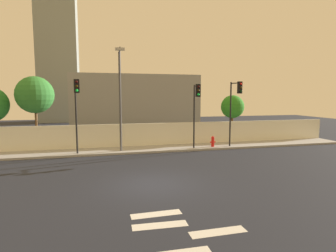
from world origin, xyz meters
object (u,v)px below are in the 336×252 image
at_px(street_lamp_curbside, 120,93).
at_px(roadside_tree_midright, 232,107).
at_px(traffic_light_left, 196,102).
at_px(roadside_tree_midleft, 35,95).
at_px(traffic_light_center, 76,101).
at_px(traffic_light_right, 235,100).
at_px(fire_hydrant, 213,141).

relative_size(street_lamp_curbside, roadside_tree_midright, 1.68).
distance_m(traffic_light_left, street_lamp_curbside, 5.57).
bearing_deg(street_lamp_curbside, roadside_tree_midright, 18.02).
relative_size(traffic_light_left, roadside_tree_midright, 1.14).
distance_m(street_lamp_curbside, roadside_tree_midleft, 7.16).
distance_m(traffic_light_center, traffic_light_right, 11.71).
xyz_separation_m(traffic_light_left, roadside_tree_midright, (5.02, 4.03, -0.54)).
xyz_separation_m(traffic_light_center, fire_hydrant, (10.17, 0.53, -3.23)).
bearing_deg(traffic_light_right, roadside_tree_midleft, 165.74).
bearing_deg(traffic_light_right, traffic_light_left, -176.44).
bearing_deg(traffic_light_center, street_lamp_curbside, 6.23).
distance_m(traffic_light_center, fire_hydrant, 10.69).
height_order(traffic_light_center, roadside_tree_midright, traffic_light_center).
bearing_deg(traffic_light_right, roadside_tree_midright, 65.43).
bearing_deg(street_lamp_curbside, roadside_tree_midleft, 151.45).
xyz_separation_m(traffic_light_left, traffic_light_right, (3.27, 0.20, 0.15)).
bearing_deg(traffic_light_center, traffic_light_right, -0.41).
distance_m(fire_hydrant, roadside_tree_midleft, 14.36).
relative_size(traffic_light_left, roadside_tree_midleft, 0.85).
xyz_separation_m(traffic_light_center, roadside_tree_midleft, (-3.34, 3.74, 0.41)).
xyz_separation_m(traffic_light_right, roadside_tree_midright, (1.75, 3.83, -0.68)).
height_order(roadside_tree_midleft, roadside_tree_midright, roadside_tree_midleft).
xyz_separation_m(traffic_light_left, fire_hydrant, (1.73, 0.82, -3.09)).
xyz_separation_m(street_lamp_curbside, roadside_tree_midleft, (-6.29, 3.42, -0.14)).
distance_m(traffic_light_left, roadside_tree_midleft, 12.47).
relative_size(traffic_light_right, street_lamp_curbside, 0.71).
xyz_separation_m(traffic_light_left, roadside_tree_midleft, (-11.78, 4.03, 0.55)).
height_order(traffic_light_left, fire_hydrant, traffic_light_left).
xyz_separation_m(street_lamp_curbside, roadside_tree_midright, (10.52, 3.42, -1.23)).
relative_size(roadside_tree_midleft, roadside_tree_midright, 1.34).
relative_size(fire_hydrant, roadside_tree_midright, 0.20).
bearing_deg(traffic_light_center, roadside_tree_midright, 15.53).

